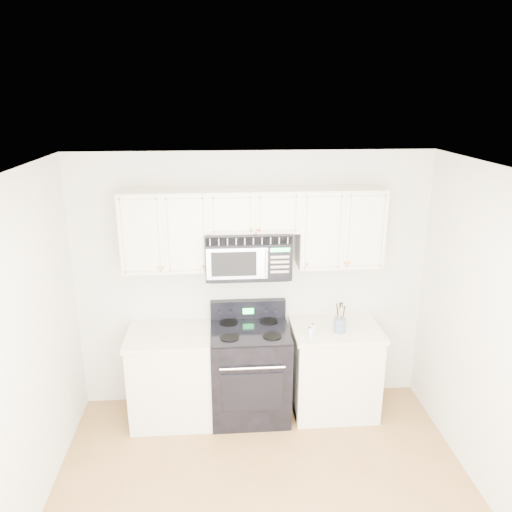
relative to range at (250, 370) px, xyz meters
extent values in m
cube|color=white|center=(0.05, -1.43, 2.12)|extent=(3.50, 3.50, 0.01)
cube|color=beige|center=(0.05, 0.32, 0.82)|extent=(3.50, 0.01, 2.60)
cube|color=beige|center=(-1.70, -1.43, 0.82)|extent=(0.01, 3.50, 2.60)
cube|color=beige|center=(-0.75, 0.00, -0.04)|extent=(0.82, 0.63, 0.88)
cube|color=beige|center=(-0.75, 0.00, 0.42)|extent=(0.86, 0.65, 0.04)
cube|color=black|center=(-0.75, 0.04, -0.43)|extent=(0.82, 0.55, 0.10)
cube|color=beige|center=(0.85, 0.00, -0.04)|extent=(0.82, 0.63, 0.88)
cube|color=beige|center=(0.85, 0.00, 0.42)|extent=(0.86, 0.65, 0.04)
cube|color=black|center=(0.85, 0.04, -0.43)|extent=(0.82, 0.55, 0.10)
cube|color=black|center=(0.00, -0.01, -0.02)|extent=(0.76, 0.65, 0.92)
cube|color=black|center=(0.00, -0.33, -0.03)|extent=(0.58, 0.01, 0.40)
cylinder|color=white|center=(0.00, -0.36, 0.24)|extent=(0.60, 0.02, 0.02)
cube|color=black|center=(0.00, -0.01, 0.44)|extent=(0.76, 0.65, 0.02)
cube|color=black|center=(0.00, 0.28, 0.54)|extent=(0.76, 0.08, 0.20)
cube|color=#1DEF50|center=(0.00, 0.23, 0.54)|extent=(0.11, 0.00, 0.06)
cube|color=beige|center=(-0.77, 0.15, 1.41)|extent=(0.80, 0.33, 0.75)
cube|color=beige|center=(0.87, 0.15, 1.41)|extent=(0.80, 0.33, 0.75)
cube|color=beige|center=(0.05, 0.15, 1.59)|extent=(0.84, 0.33, 0.39)
sphere|color=gold|center=(-0.79, -0.03, 1.12)|extent=(0.03, 0.03, 0.03)
sphere|color=gold|center=(-0.43, -0.03, 1.12)|extent=(0.03, 0.03, 0.03)
sphere|color=gold|center=(0.53, -0.03, 1.12)|extent=(0.03, 0.03, 0.03)
sphere|color=gold|center=(0.89, -0.03, 1.12)|extent=(0.03, 0.03, 0.03)
sphere|color=gold|center=(0.02, -0.03, 1.46)|extent=(0.03, 0.03, 0.03)
sphere|color=gold|center=(0.08, -0.03, 1.46)|extent=(0.03, 0.03, 0.03)
cylinder|color=red|center=(0.06, -0.03, 1.41)|extent=(0.01, 0.00, 0.10)
sphere|color=gold|center=(0.06, -0.03, 1.35)|extent=(0.03, 0.03, 0.03)
cube|color=black|center=(-0.01, 0.12, 1.19)|extent=(0.80, 0.40, 0.44)
cube|color=#B3AA93|center=(-0.01, -0.07, 1.36)|extent=(0.78, 0.01, 0.08)
cube|color=#B0B4C5|center=(-0.12, -0.08, 1.15)|extent=(0.56, 0.01, 0.29)
cube|color=black|center=(-0.15, -0.09, 1.15)|extent=(0.41, 0.01, 0.23)
cube|color=black|center=(0.27, -0.08, 1.15)|extent=(0.22, 0.01, 0.29)
cube|color=#1DEF50|center=(0.27, -0.09, 1.27)|extent=(0.18, 0.00, 0.04)
cylinder|color=white|center=(0.15, -0.12, 1.15)|extent=(0.02, 0.02, 0.25)
cylinder|color=#475972|center=(0.86, -0.08, 0.51)|extent=(0.11, 0.11, 0.14)
cylinder|color=#9D8153|center=(0.89, -0.08, 0.58)|extent=(0.01, 0.01, 0.25)
cylinder|color=black|center=(0.84, -0.06, 0.59)|extent=(0.01, 0.01, 0.26)
cylinder|color=#9D8153|center=(0.84, -0.11, 0.60)|extent=(0.01, 0.01, 0.28)
cylinder|color=black|center=(0.89, -0.08, 0.58)|extent=(0.01, 0.01, 0.25)
cylinder|color=#9D8153|center=(0.84, -0.06, 0.59)|extent=(0.01, 0.01, 0.26)
cylinder|color=silver|center=(0.56, -0.16, 0.48)|extent=(0.04, 0.04, 0.09)
cylinder|color=white|center=(0.56, -0.16, 0.53)|extent=(0.04, 0.04, 0.02)
cylinder|color=silver|center=(0.61, -0.09, 0.48)|extent=(0.04, 0.04, 0.09)
cylinder|color=white|center=(0.61, -0.09, 0.53)|extent=(0.04, 0.04, 0.02)
camera|label=1|loc=(-0.27, -4.35, 2.61)|focal=35.00mm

